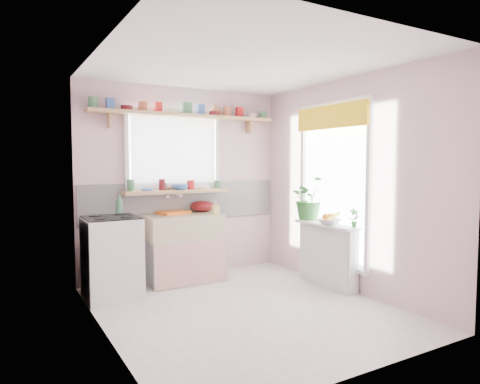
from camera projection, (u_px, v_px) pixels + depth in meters
room at (255, 174)px, 5.41m from camera, size 3.20×3.20×3.20m
sink_unit at (183, 247)px, 5.44m from camera, size 0.95×0.65×1.11m
cooker at (112, 257)px, 4.76m from camera, size 0.58×0.58×0.93m
radiator_ledge at (328, 254)px, 5.23m from camera, size 0.22×0.95×0.78m
windowsill at (177, 191)px, 5.56m from camera, size 1.40×0.22×0.04m
pine_shelf at (187, 116)px, 5.55m from camera, size 2.52×0.24×0.04m
shelf_crockery at (186, 110)px, 5.54m from camera, size 2.47×0.11×0.12m
sill_crockery at (175, 186)px, 5.54m from camera, size 1.35×0.11×0.12m
dish_tray at (174, 213)px, 5.51m from camera, size 0.42×0.35×0.04m
colander at (202, 206)px, 5.78m from camera, size 0.34×0.34×0.15m
jade_plant at (309, 198)px, 5.54m from camera, size 0.52×0.45×0.56m
fruit_bowl at (330, 222)px, 5.10m from camera, size 0.36×0.36×0.07m
herb_pot at (354, 218)px, 4.86m from camera, size 0.14×0.11×0.22m
soap_bottle_sink at (216, 208)px, 5.43m from camera, size 0.08×0.09×0.18m
sill_cup at (167, 186)px, 5.55m from camera, size 0.14×0.14×0.09m
sill_bowl at (180, 187)px, 5.51m from camera, size 0.26×0.26×0.07m
shelf_vase at (215, 111)px, 5.82m from camera, size 0.18×0.18×0.16m
cooker_bottle at (119, 204)px, 4.98m from camera, size 0.11×0.11×0.23m
fruit at (330, 217)px, 5.11m from camera, size 0.20×0.14×0.10m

